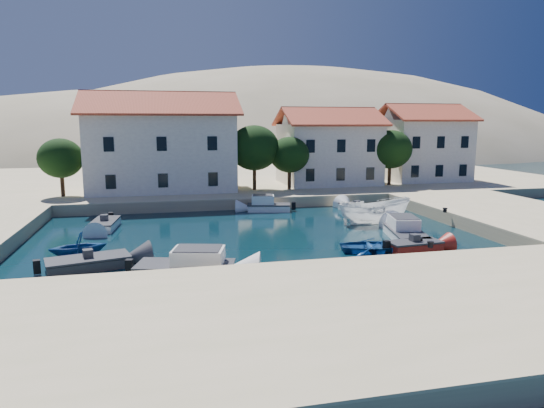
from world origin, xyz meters
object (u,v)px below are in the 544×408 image
(cabin_cruiser_south, at_px, (185,266))
(boat_east, at_px, (374,224))
(rowboat_south, at_px, (375,251))
(cabin_cruiser_east, at_px, (406,232))
(building_right, at_px, (422,142))
(building_mid, at_px, (328,145))
(building_left, at_px, (161,140))

(cabin_cruiser_south, relative_size, boat_east, 0.93)
(rowboat_south, xyz_separation_m, boat_east, (3.30, 7.34, 0.00))
(cabin_cruiser_south, xyz_separation_m, cabin_cruiser_east, (14.74, 4.58, 0.00))
(building_right, bearing_deg, building_mid, -175.24)
(building_mid, height_order, cabin_cruiser_east, building_mid)
(building_right, distance_m, boat_east, 24.03)
(building_mid, xyz_separation_m, rowboat_south, (-5.63, -24.83, -5.22))
(building_mid, distance_m, cabin_cruiser_east, 23.06)
(building_right, bearing_deg, building_left, -176.19)
(cabin_cruiser_east, bearing_deg, building_right, -18.50)
(building_right, xyz_separation_m, cabin_cruiser_south, (-29.08, -28.02, -5.00))
(rowboat_south, bearing_deg, boat_east, -13.85)
(building_left, bearing_deg, rowboat_south, -62.58)
(rowboat_south, xyz_separation_m, cabin_cruiser_east, (3.29, 2.39, 0.48))
(building_mid, bearing_deg, building_right, 4.76)
(building_left, distance_m, cabin_cruiser_south, 26.60)
(building_mid, height_order, building_right, building_right)
(boat_east, bearing_deg, building_mid, -4.70)
(building_mid, height_order, rowboat_south, building_mid)
(building_mid, distance_m, building_right, 12.04)
(cabin_cruiser_east, bearing_deg, building_mid, 7.00)
(building_mid, bearing_deg, cabin_cruiser_south, -122.31)
(building_left, distance_m, cabin_cruiser_east, 27.10)
(building_right, xyz_separation_m, rowboat_south, (-17.63, -25.83, -5.47))
(building_left, relative_size, boat_east, 2.60)
(cabin_cruiser_east, height_order, boat_east, cabin_cruiser_east)
(building_right, relative_size, cabin_cruiser_south, 1.79)
(building_right, bearing_deg, cabin_cruiser_east, -121.47)
(building_mid, xyz_separation_m, building_right, (12.00, 1.00, 0.25))
(cabin_cruiser_south, height_order, boat_east, cabin_cruiser_south)
(building_left, xyz_separation_m, rowboat_south, (12.37, -23.83, -5.94))
(cabin_cruiser_south, bearing_deg, building_mid, 72.64)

